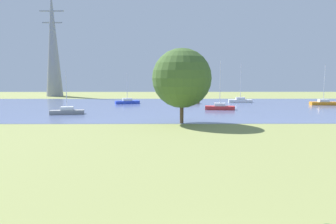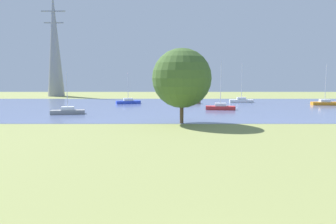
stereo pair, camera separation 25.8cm
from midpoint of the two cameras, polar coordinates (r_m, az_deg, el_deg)
The scene contains 10 objects.
ground_plane at distance 29.96m, azimuth 2.99°, elevation -4.45°, with size 160.00×160.00×0.00m, color #8C9351.
water_surface at distance 57.67m, azimuth 1.66°, elevation 0.89°, with size 140.00×40.00×0.02m, color slate.
sailboat_white at distance 68.66m, azimuth 13.20°, elevation 2.03°, with size 4.92×1.93×8.08m.
sailboat_gray at distance 49.25m, azimuth -16.99°, elevation 0.15°, with size 5.00×2.40×6.22m.
sailboat_brown at distance 64.61m, azimuth 4.00°, elevation 1.89°, with size 4.97×2.23×6.86m.
sailboat_blue at distance 64.67m, azimuth -6.74°, elevation 1.86°, with size 5.03×2.90×6.16m.
sailboat_orange at distance 68.10m, azimuth 26.33°, elevation 1.47°, with size 4.88×1.77×7.63m.
sailboat_red at distance 53.76m, azimuth 9.63°, elevation 0.89°, with size 4.95×2.07×8.06m.
tree_west_near at distance 37.94m, azimuth 2.89°, elevation 6.01°, with size 7.01×7.01×8.86m.
electricity_pylon at distance 93.00m, azimuth -19.18°, elevation 11.38°, with size 6.40×4.40×28.15m.
Camera 2 is at (-1.32, -7.37, 5.73)m, focal length 34.39 mm.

